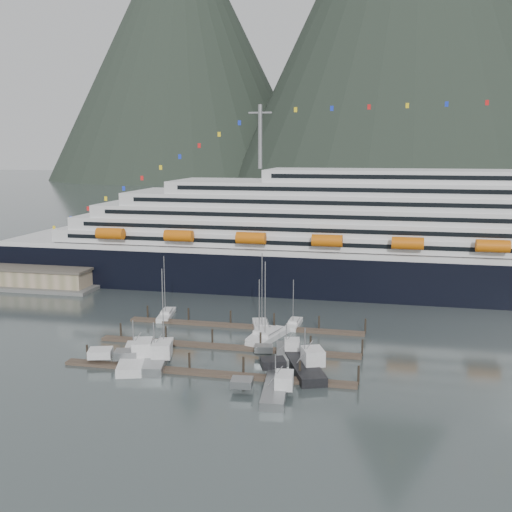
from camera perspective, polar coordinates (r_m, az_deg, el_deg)
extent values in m
plane|color=#455150|center=(105.13, -0.58, -9.48)|extent=(1600.00, 1600.00, 0.00)
cone|color=#212C22|center=(672.36, 14.80, 22.32)|extent=(400.00, 400.00, 420.00)
cone|color=#212C22|center=(745.47, -7.02, 18.61)|extent=(340.00, 340.00, 340.00)
cube|color=black|center=(154.66, 13.18, -1.78)|extent=(210.00, 28.00, 12.00)
cube|color=silver|center=(153.47, 13.27, 0.60)|extent=(205.80, 27.44, 1.50)
cube|color=silver|center=(153.23, 15.18, 1.48)|extent=(185.00, 26.00, 3.20)
cube|color=black|center=(140.33, 15.42, 0.76)|extent=(175.75, 0.20, 1.00)
cube|color=silver|center=(152.91, 15.99, 2.64)|extent=(180.00, 25.00, 3.20)
cube|color=black|center=(140.48, 16.28, 2.05)|extent=(171.00, 0.20, 1.00)
cube|color=silver|center=(152.68, 16.80, 3.80)|extent=(172.00, 24.00, 3.20)
cube|color=black|center=(140.73, 17.15, 3.33)|extent=(163.40, 0.20, 1.00)
cube|color=silver|center=(152.55, 17.61, 4.96)|extent=(160.00, 23.00, 3.20)
cube|color=black|center=(141.08, 18.01, 4.61)|extent=(152.00, 0.20, 1.00)
cube|color=silver|center=(152.51, 18.42, 6.08)|extent=(140.00, 22.00, 3.00)
cube|color=black|center=(141.54, 18.87, 5.83)|extent=(133.00, 0.20, 1.00)
cube|color=silver|center=(152.57, 19.24, 7.17)|extent=(95.00, 20.00, 3.00)
cube|color=black|center=(142.60, 19.70, 7.02)|extent=(90.25, 0.20, 1.00)
cylinder|color=gray|center=(154.85, 0.40, 11.28)|extent=(1.00, 1.00, 16.00)
cylinder|color=#D6610B|center=(153.58, -13.70, 2.10)|extent=(7.00, 2.80, 2.80)
cylinder|color=#D6610B|center=(146.57, -7.36, 1.93)|extent=(7.00, 2.80, 2.80)
cylinder|color=#D6610B|center=(141.53, -0.49, 1.71)|extent=(7.00, 2.80, 2.80)
cylinder|color=#D6610B|center=(138.65, 6.79, 1.47)|extent=(7.00, 2.80, 2.80)
cylinder|color=#D6610B|center=(138.08, 14.24, 1.18)|extent=(7.00, 2.80, 2.80)
cylinder|color=#D6610B|center=(139.84, 21.62, 0.89)|extent=(7.00, 2.80, 2.80)
cube|color=#595956|center=(171.17, -21.36, -2.34)|extent=(46.00, 20.00, 1.20)
cube|color=gray|center=(170.73, -21.40, -1.62)|extent=(42.00, 16.00, 5.00)
cube|color=#595147|center=(170.23, -21.46, -0.73)|extent=(43.00, 17.00, 0.60)
cube|color=#3F3328|center=(97.23, -4.86, -11.03)|extent=(48.00, 2.00, 0.50)
cylinder|color=black|center=(105.63, -15.77, -8.98)|extent=(0.36, 0.36, 3.20)
cylinder|color=black|center=(101.82, -11.24, -9.51)|extent=(0.36, 0.36, 3.20)
cylinder|color=black|center=(98.69, -6.37, -10.02)|extent=(0.36, 0.36, 3.20)
cylinder|color=black|center=(96.30, -1.20, -10.48)|extent=(0.36, 0.36, 3.20)
cylinder|color=black|center=(94.71, 4.19, -10.87)|extent=(0.36, 0.36, 3.20)
cylinder|color=black|center=(93.96, 9.73, -11.17)|extent=(0.36, 0.36, 3.20)
cube|color=#3F3328|center=(108.95, -2.81, -8.63)|extent=(48.00, 2.00, 0.50)
cylinder|color=black|center=(116.63, -12.75, -7.01)|extent=(0.36, 0.36, 3.20)
cylinder|color=black|center=(113.19, -8.59, -7.40)|extent=(0.36, 0.36, 3.20)
cylinder|color=black|center=(110.38, -4.18, -7.77)|extent=(0.36, 0.36, 3.20)
cylinder|color=black|center=(108.25, 0.44, -8.11)|extent=(0.36, 0.36, 3.20)
cylinder|color=black|center=(106.84, 5.21, -8.40)|extent=(0.36, 0.36, 3.20)
cylinder|color=black|center=(106.17, 10.09, -8.64)|extent=(0.36, 0.36, 3.20)
cube|color=#3F3328|center=(120.93, -1.18, -6.70)|extent=(48.00, 2.00, 0.50)
cylinder|color=black|center=(128.00, -10.28, -5.37)|extent=(0.36, 0.36, 3.20)
cylinder|color=black|center=(124.87, -6.45, -5.66)|extent=(0.36, 0.36, 3.20)
cylinder|color=black|center=(122.33, -2.43, -5.94)|extent=(0.36, 0.36, 3.20)
cylinder|color=black|center=(120.42, 1.73, -6.20)|extent=(0.36, 0.36, 3.20)
cylinder|color=black|center=(119.15, 6.02, -6.44)|extent=(0.36, 0.36, 3.20)
cylinder|color=black|center=(118.55, 10.37, -6.64)|extent=(0.36, 0.36, 3.20)
cube|color=silver|center=(108.45, -8.71, -8.83)|extent=(5.49, 10.50, 1.42)
cube|color=silver|center=(108.16, -8.72, -8.37)|extent=(2.98, 4.00, 0.81)
cylinder|color=gray|center=(105.20, -8.86, -5.00)|extent=(0.16, 0.16, 14.23)
cube|color=silver|center=(114.85, 0.47, -7.62)|extent=(3.98, 10.25, 1.47)
cube|color=silver|center=(114.56, 0.47, -7.16)|extent=(2.53, 3.73, 0.84)
cylinder|color=gray|center=(112.25, 0.31, -4.87)|extent=(0.17, 0.17, 10.53)
cube|color=silver|center=(113.25, 1.17, -7.88)|extent=(6.41, 12.81, 1.59)
cube|color=silver|center=(112.93, 1.17, -7.37)|extent=(3.43, 4.84, 0.91)
cylinder|color=gray|center=(109.99, 0.88, -4.17)|extent=(0.18, 0.18, 14.17)
cube|color=silver|center=(129.57, -8.54, -5.65)|extent=(4.17, 10.00, 1.36)
cube|color=silver|center=(129.34, -8.55, -5.28)|extent=(2.50, 3.69, 0.78)
cylinder|color=gray|center=(126.95, -8.70, -2.78)|extent=(0.16, 0.16, 12.50)
cube|color=silver|center=(121.88, 3.61, -6.58)|extent=(2.62, 8.18, 1.26)
cube|color=silver|center=(121.66, 3.62, -6.22)|extent=(1.90, 2.90, 0.72)
cylinder|color=gray|center=(119.75, 3.57, -4.37)|extent=(0.14, 0.14, 8.98)
cube|color=silver|center=(118.81, 0.52, -7.01)|extent=(6.06, 11.87, 1.54)
cube|color=silver|center=(118.52, 0.52, -6.54)|extent=(3.27, 4.50, 0.88)
cylinder|color=gray|center=(115.55, 0.58, -3.33)|extent=(0.18, 0.18, 14.75)
cube|color=silver|center=(104.01, -11.53, -9.71)|extent=(8.08, 15.11, 2.24)
cube|color=silver|center=(104.37, -14.61, -8.93)|extent=(4.57, 4.17, 1.34)
cube|color=silver|center=(103.10, -10.76, -8.55)|extent=(4.27, 5.09, 2.46)
cube|color=black|center=(102.82, -10.78, -8.08)|extent=(3.97, 4.75, 0.56)
cylinder|color=gray|center=(102.69, -11.61, -7.54)|extent=(0.18, 0.18, 5.60)
cube|color=gray|center=(102.47, -9.62, -9.95)|extent=(6.63, 12.86, 2.23)
cube|color=gray|center=(102.83, -12.24, -9.12)|extent=(4.30, 3.47, 1.34)
cube|color=silver|center=(101.54, -8.97, -8.80)|extent=(3.86, 4.28, 2.45)
cube|color=black|center=(101.25, -8.98, -8.32)|extent=(3.59, 3.99, 0.56)
cylinder|color=gray|center=(101.13, -9.69, -7.77)|extent=(0.18, 0.18, 5.58)
cube|color=gray|center=(89.93, 1.85, -12.75)|extent=(4.66, 13.28, 1.86)
cube|color=gray|center=(89.99, -1.35, -11.95)|extent=(3.43, 3.17, 1.11)
cube|color=silver|center=(89.16, 2.71, -11.73)|extent=(2.99, 4.15, 2.04)
cube|color=black|center=(88.88, 2.71, -11.28)|extent=(2.78, 3.87, 0.46)
cylinder|color=gray|center=(88.67, 1.86, -10.75)|extent=(0.15, 0.15, 4.64)
cube|color=black|center=(98.15, 4.64, -10.76)|extent=(8.69, 14.08, 2.26)
cube|color=black|center=(96.63, 1.63, -10.15)|extent=(4.65, 4.16, 1.35)
cube|color=silver|center=(97.68, 5.44, -9.47)|extent=(4.41, 4.93, 2.48)
cube|color=black|center=(97.38, 5.45, -8.98)|extent=(4.11, 4.59, 0.56)
cylinder|color=gray|center=(96.74, 4.67, -8.46)|extent=(0.18, 0.18, 5.64)
cube|color=gray|center=(104.60, 2.88, -9.39)|extent=(5.08, 10.58, 1.85)
cube|color=gray|center=(104.25, 0.74, -8.79)|extent=(3.48, 2.76, 1.11)
cube|color=silver|center=(104.04, 3.46, -8.47)|extent=(3.08, 3.46, 2.03)
cube|color=black|center=(103.81, 3.46, -8.09)|extent=(2.87, 3.22, 0.46)
cylinder|color=gray|center=(103.53, 2.90, -7.65)|extent=(0.15, 0.15, 4.61)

